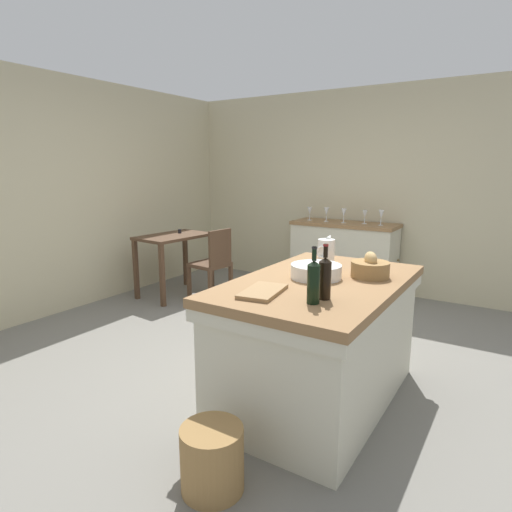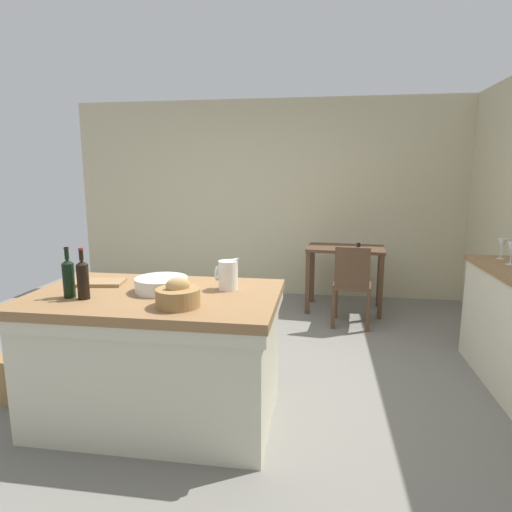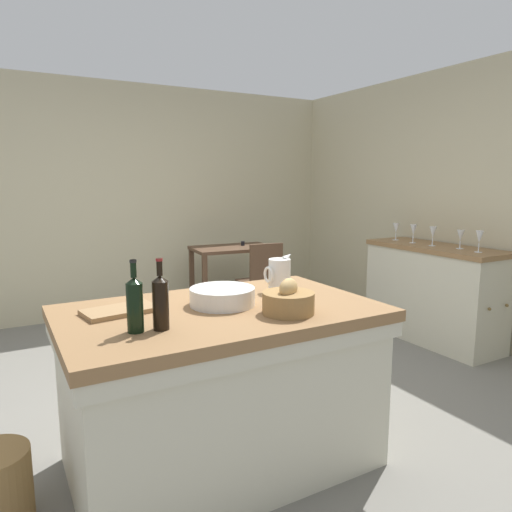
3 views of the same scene
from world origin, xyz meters
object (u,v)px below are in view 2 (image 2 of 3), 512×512
object	(u,v)px
pitcher	(228,275)
wine_glass_right	(512,249)
bread_basket	(178,296)
wash_bowl	(162,284)
wicker_hamper	(23,376)
wine_glass_far_right	(502,245)
wine_bottle_amber	(68,277)
cutting_board	(98,282)
wooden_chair	(352,283)
wine_bottle_dark	(83,279)
island_table	(157,351)
writing_desk	(345,258)

from	to	relation	value
pitcher	wine_glass_right	distance (m)	2.30
bread_basket	wine_glass_right	distance (m)	2.68
wash_bowl	wicker_hamper	world-z (taller)	wash_bowl
wine_glass_far_right	wine_bottle_amber	bearing A→B (deg)	-154.19
pitcher	wash_bowl	bearing A→B (deg)	-165.19
wine_glass_right	bread_basket	bearing A→B (deg)	-150.26
cutting_board	wicker_hamper	distance (m)	0.94
wine_glass_right	wine_bottle_amber	bearing A→B (deg)	-157.88
wash_bowl	wine_glass_far_right	bearing A→B (deg)	26.36
cutting_board	wine_bottle_amber	xyz separation A→B (m)	(-0.01, -0.33, 0.12)
wine_glass_far_right	wicker_hamper	world-z (taller)	wine_glass_far_right
wooden_chair	wash_bowl	distance (m)	2.44
wine_bottle_dark	wicker_hamper	xyz separation A→B (m)	(-0.71, 0.28, -0.83)
wine_glass_right	wicker_hamper	bearing A→B (deg)	-164.91
wooden_chair	cutting_board	distance (m)	2.68
wash_bowl	cutting_board	world-z (taller)	wash_bowl
island_table	cutting_board	world-z (taller)	cutting_board
wooden_chair	wine_glass_right	size ratio (longest dim) A/B	4.89
wooden_chair	wine_glass_far_right	world-z (taller)	wine_glass_far_right
wine_glass_far_right	bread_basket	bearing A→B (deg)	-146.13
writing_desk	wicker_hamper	bearing A→B (deg)	-134.16
pitcher	cutting_board	world-z (taller)	pitcher
writing_desk	wine_bottle_amber	bearing A→B (deg)	-123.65
pitcher	bread_basket	world-z (taller)	pitcher
cutting_board	wine_bottle_amber	bearing A→B (deg)	-91.78
pitcher	cutting_board	xyz separation A→B (m)	(-0.93, 0.00, -0.09)
wooden_chair	pitcher	size ratio (longest dim) A/B	3.75
wash_bowl	wine_bottle_amber	size ratio (longest dim) A/B	1.08
wine_bottle_dark	wash_bowl	bearing A→B (deg)	30.30
writing_desk	wine_glass_far_right	size ratio (longest dim) A/B	5.43
cutting_board	wine_bottle_dark	xyz separation A→B (m)	(0.10, -0.35, 0.12)
wine_bottle_dark	wine_bottle_amber	distance (m)	0.11
wash_bowl	bread_basket	bearing A→B (deg)	-54.54
wooden_chair	wine_bottle_amber	size ratio (longest dim) A/B	2.80
pitcher	wicker_hamper	size ratio (longest dim) A/B	0.70
wine_glass_far_right	wooden_chair	bearing A→B (deg)	149.23
wine_bottle_dark	wine_glass_right	distance (m)	3.21
writing_desk	wicker_hamper	world-z (taller)	writing_desk
writing_desk	wooden_chair	size ratio (longest dim) A/B	1.06
wash_bowl	wicker_hamper	distance (m)	1.35
wash_bowl	wine_bottle_amber	xyz separation A→B (m)	(-0.52, -0.22, 0.08)
wooden_chair	wicker_hamper	size ratio (longest dim) A/B	2.63
writing_desk	wicker_hamper	distance (m)	3.54
wash_bowl	bread_basket	size ratio (longest dim) A/B	1.33
island_table	pitcher	bearing A→B (deg)	19.33
cutting_board	wicker_hamper	xyz separation A→B (m)	(-0.61, -0.08, -0.72)
wine_bottle_amber	wooden_chair	bearing A→B (deg)	49.16
writing_desk	wine_bottle_amber	size ratio (longest dim) A/B	2.96
cutting_board	wine_bottle_dark	size ratio (longest dim) A/B	1.10
wooden_chair	wine_bottle_dark	xyz separation A→B (m)	(-1.79, -2.21, 0.52)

